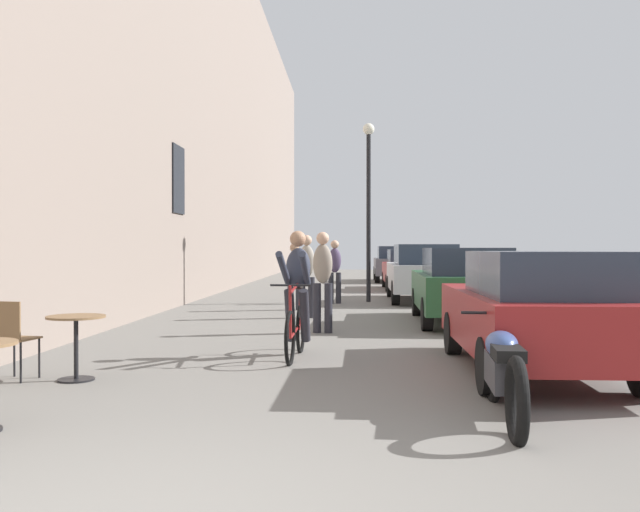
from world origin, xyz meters
The scene contains 15 objects.
building_facade_left centered at (-3.45, 14.00, 6.59)m, with size 0.54×68.00×13.19m.
cafe_table_mid centered at (-1.90, 4.11, 0.52)m, with size 0.64×0.64×0.72m.
cafe_chair_mid_toward_street centered at (-2.58, 4.03, 0.52)m, with size 0.44×0.44×0.89m.
cyclist_on_bicycle centered at (0.42, 5.89, 0.81)m, with size 0.52×1.76×1.74m.
pedestrian_near centered at (0.66, 8.49, 0.99)m, with size 0.36×0.27×1.75m.
pedestrian_mid centered at (0.21, 11.03, 0.99)m, with size 0.37×0.28×1.75m.
pedestrian_far centered at (-0.20, 12.85, 0.90)m, with size 0.36×0.27×1.59m.
pedestrian_furthest centered at (0.71, 14.82, 0.95)m, with size 0.37×0.28×1.69m.
street_lamp centered at (1.62, 15.42, 3.11)m, with size 0.32×0.32×4.90m.
parked_car_nearest centered at (3.31, 4.76, 0.74)m, with size 1.75×4.06×1.44m.
parked_car_second centered at (3.32, 10.11, 0.77)m, with size 1.86×4.21×1.48m.
parked_car_third centered at (3.14, 15.68, 0.82)m, with size 1.91×4.45×1.58m.
parked_car_fourth centered at (3.16, 21.07, 0.74)m, with size 1.71×4.02×1.43m.
parked_car_fifth centered at (3.08, 26.90, 0.81)m, with size 1.90×4.41×1.56m.
parked_motorcycle centered at (2.48, 2.64, 0.40)m, with size 0.62×2.15×0.92m.
Camera 1 is at (1.17, -3.31, 1.47)m, focal length 38.25 mm.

